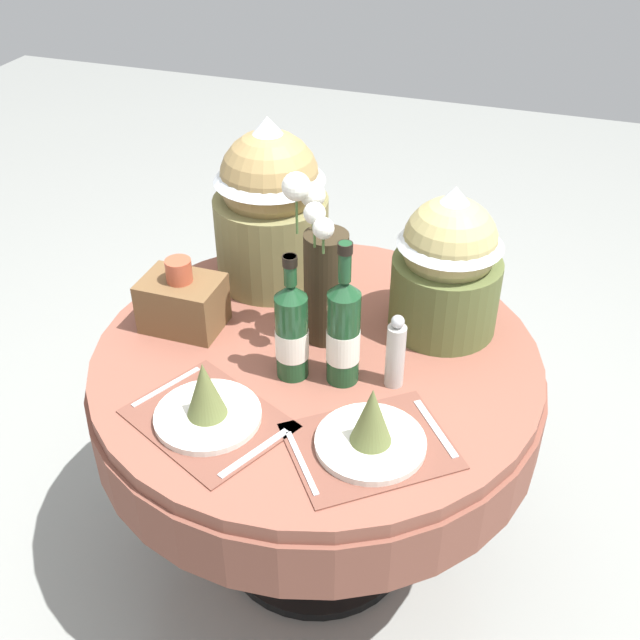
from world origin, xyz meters
The scene contains 11 objects.
ground centered at (0.00, 0.00, 0.00)m, with size 8.00×8.00×0.00m, color gray.
dining_table centered at (0.00, 0.00, 0.59)m, with size 1.15×1.15×0.72m.
place_setting_left centered at (-0.15, -0.31, 0.77)m, with size 0.42×0.38×0.16m.
place_setting_right centered at (0.22, -0.28, 0.77)m, with size 0.43×0.41×0.16m.
flower_vase centered at (0.00, 0.07, 0.92)m, with size 0.16×0.17×0.45m.
wine_bottle_centre centered at (-0.03, -0.10, 0.85)m, with size 0.08×0.08×0.33m.
wine_bottle_right centered at (0.09, -0.08, 0.86)m, with size 0.08×0.08×0.37m.
pepper_mill centered at (0.21, -0.06, 0.81)m, with size 0.04×0.04×0.20m.
gift_tub_back_left centered at (-0.23, 0.30, 0.98)m, with size 0.32×0.32×0.48m.
gift_tub_back_right centered at (0.27, 0.21, 0.93)m, with size 0.28×0.28×0.40m.
woven_basket_side_left centered at (-0.36, 0.00, 0.80)m, with size 0.20×0.15×0.20m.
Camera 1 is at (0.49, -1.42, 1.89)m, focal length 42.66 mm.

